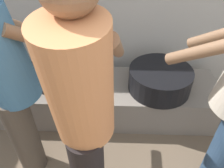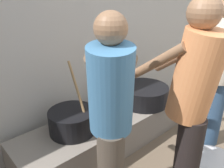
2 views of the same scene
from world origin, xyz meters
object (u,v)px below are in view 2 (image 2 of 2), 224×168
cooking_pot_main (72,121)px  cook_in_cream_shirt (219,67)px  metal_mixing_bowl (213,165)px  cooking_pot_secondary (144,95)px  cook_in_orange_shirt (192,98)px  cook_in_blue_shirt (111,113)px

cooking_pot_main → cook_in_cream_shirt: (1.32, -0.75, 0.43)m
cooking_pot_main → metal_mixing_bowl: bearing=-47.4°
cook_in_cream_shirt → metal_mixing_bowl: bearing=-144.6°
metal_mixing_bowl → cooking_pot_main: bearing=132.6°
cooking_pot_secondary → cook_in_orange_shirt: 1.14m
cooking_pot_main → cook_in_orange_shirt: (0.42, -0.96, 0.45)m
cooking_pot_main → cooking_pot_secondary: cooking_pot_main is taller
cooking_pot_secondary → cook_in_orange_shirt: cook_in_orange_shirt is taller
cooking_pot_secondary → metal_mixing_bowl: (-0.04, -0.95, -0.42)m
cook_in_cream_shirt → cook_in_blue_shirt: bearing=176.1°
cook_in_orange_shirt → metal_mixing_bowl: bearing=-6.9°
cooking_pot_main → metal_mixing_bowl: cooking_pot_main is taller
cooking_pot_main → cook_in_cream_shirt: 1.58m
metal_mixing_bowl → cook_in_cream_shirt: bearing=35.4°
cooking_pot_main → cook_in_orange_shirt: size_ratio=0.41×
cook_in_blue_shirt → cooking_pot_secondary: bearing=28.7°
cooking_pot_main → cook_in_orange_shirt: bearing=-66.1°
cooking_pot_secondary → metal_mixing_bowl: cooking_pot_secondary is taller
cooking_pot_main → cook_in_blue_shirt: (-0.08, -0.65, 0.40)m
cooking_pot_main → metal_mixing_bowl: (0.94, -1.02, -0.43)m
cooking_pot_main → cook_in_orange_shirt: 1.14m
cook_in_cream_shirt → cook_in_blue_shirt: 1.41m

